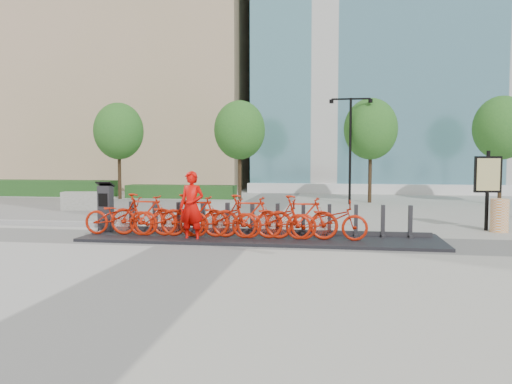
# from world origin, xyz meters

# --- Properties ---
(ground) EXTENTS (120.00, 120.00, 0.00)m
(ground) POSITION_xyz_m (0.00, 0.00, 0.00)
(ground) COLOR #9C9A8F
(tan_building) EXTENTS (26.00, 16.00, 30.00)m
(tan_building) POSITION_xyz_m (-16.00, 26.00, 15.00)
(tan_building) COLOR tan
(tan_building) RESTS_ON ground
(glass_building) EXTENTS (32.00, 16.00, 24.00)m
(glass_building) POSITION_xyz_m (14.00, 26.00, 12.00)
(glass_building) COLOR #395D79
(glass_building) RESTS_ON ground
(gravel_patch) EXTENTS (14.00, 14.00, 0.00)m
(gravel_patch) POSITION_xyz_m (-10.00, 7.00, 0.01)
(gravel_patch) COLOR #4C4943
(gravel_patch) RESTS_ON ground
(hedge_a) EXTENTS (10.00, 1.40, 0.90)m
(hedge_a) POSITION_xyz_m (-14.00, 13.50, 0.45)
(hedge_a) COLOR #214317
(hedge_a) RESTS_ON ground
(hedge_b) EXTENTS (6.00, 1.20, 0.70)m
(hedge_b) POSITION_xyz_m (-5.00, 13.20, 0.35)
(hedge_b) COLOR #214317
(hedge_b) RESTS_ON ground
(tree_0) EXTENTS (2.60, 2.60, 5.10)m
(tree_0) POSITION_xyz_m (-8.00, 12.00, 3.59)
(tree_0) COLOR #2E2115
(tree_0) RESTS_ON ground
(tree_1) EXTENTS (2.60, 2.60, 5.10)m
(tree_1) POSITION_xyz_m (-1.50, 12.00, 3.59)
(tree_1) COLOR #2E2115
(tree_1) RESTS_ON ground
(tree_2) EXTENTS (2.60, 2.60, 5.10)m
(tree_2) POSITION_xyz_m (5.00, 12.00, 3.59)
(tree_2) COLOR #2E2115
(tree_2) RESTS_ON ground
(tree_3) EXTENTS (2.60, 2.60, 5.10)m
(tree_3) POSITION_xyz_m (11.00, 12.00, 3.59)
(tree_3) COLOR #2E2115
(tree_3) RESTS_ON ground
(streetlamp) EXTENTS (2.00, 0.20, 5.00)m
(streetlamp) POSITION_xyz_m (4.00, 11.00, 3.13)
(streetlamp) COLOR black
(streetlamp) RESTS_ON ground
(dock_pad) EXTENTS (9.60, 2.40, 0.08)m
(dock_pad) POSITION_xyz_m (1.30, 0.30, 0.04)
(dock_pad) COLOR black
(dock_pad) RESTS_ON ground
(dock_rail_posts) EXTENTS (8.02, 0.50, 0.85)m
(dock_rail_posts) POSITION_xyz_m (1.36, 0.77, 0.51)
(dock_rail_posts) COLOR #28282B
(dock_rail_posts) RESTS_ON dock_pad
(bike_0) EXTENTS (1.98, 0.69, 1.04)m
(bike_0) POSITION_xyz_m (-2.60, -0.05, 0.60)
(bike_0) COLOR #AF1A06
(bike_0) RESTS_ON dock_pad
(bike_1) EXTENTS (1.92, 0.54, 1.15)m
(bike_1) POSITION_xyz_m (-1.88, -0.05, 0.66)
(bike_1) COLOR #AF1A06
(bike_1) RESTS_ON dock_pad
(bike_2) EXTENTS (1.98, 0.69, 1.04)m
(bike_2) POSITION_xyz_m (-1.16, -0.05, 0.60)
(bike_2) COLOR #AF1A06
(bike_2) RESTS_ON dock_pad
(bike_3) EXTENTS (1.92, 0.54, 1.15)m
(bike_3) POSITION_xyz_m (-0.44, -0.05, 0.66)
(bike_3) COLOR #AF1A06
(bike_3) RESTS_ON dock_pad
(bike_4) EXTENTS (1.98, 0.69, 1.04)m
(bike_4) POSITION_xyz_m (0.28, -0.05, 0.60)
(bike_4) COLOR #AF1A06
(bike_4) RESTS_ON dock_pad
(bike_5) EXTENTS (1.92, 0.54, 1.15)m
(bike_5) POSITION_xyz_m (1.00, -0.05, 0.66)
(bike_5) COLOR #AF1A06
(bike_5) RESTS_ON dock_pad
(bike_6) EXTENTS (1.98, 0.69, 1.04)m
(bike_6) POSITION_xyz_m (1.72, -0.05, 0.60)
(bike_6) COLOR #AF1A06
(bike_6) RESTS_ON dock_pad
(bike_7) EXTENTS (1.92, 0.54, 1.15)m
(bike_7) POSITION_xyz_m (2.44, -0.05, 0.66)
(bike_7) COLOR #AF1A06
(bike_7) RESTS_ON dock_pad
(bike_8) EXTENTS (1.98, 0.69, 1.04)m
(bike_8) POSITION_xyz_m (3.16, -0.05, 0.60)
(bike_8) COLOR #AF1A06
(bike_8) RESTS_ON dock_pad
(kiosk) EXTENTS (0.45, 0.38, 1.45)m
(kiosk) POSITION_xyz_m (-3.29, 0.58, 0.77)
(kiosk) COLOR #28282B
(kiosk) RESTS_ON dock_pad
(worker_red) EXTENTS (0.75, 0.56, 1.86)m
(worker_red) POSITION_xyz_m (-0.42, -0.37, 0.93)
(worker_red) COLOR red
(worker_red) RESTS_ON ground
(construction_barrel) EXTENTS (0.68, 0.68, 0.99)m
(construction_barrel) POSITION_xyz_m (8.15, 2.71, 0.50)
(construction_barrel) COLOR orange
(construction_barrel) RESTS_ON ground
(jersey_barrier) EXTENTS (2.06, 0.88, 0.77)m
(jersey_barrier) POSITION_xyz_m (-7.01, 6.50, 0.39)
(jersey_barrier) COLOR #B4B4B1
(jersey_barrier) RESTS_ON ground
(map_sign) EXTENTS (0.80, 0.21, 2.42)m
(map_sign) POSITION_xyz_m (7.86, 2.97, 1.60)
(map_sign) COLOR black
(map_sign) RESTS_ON ground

